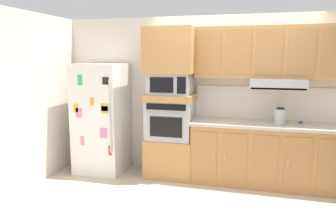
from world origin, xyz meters
TOP-DOWN VIEW (x-y plane):
  - ground_plane at (0.00, 0.00)m, footprint 9.60×9.60m
  - back_kitchen_wall at (0.00, 1.11)m, footprint 6.20×0.12m
  - side_panel_left at (-2.80, 0.00)m, footprint 0.12×7.10m
  - refrigerator at (-2.06, 0.68)m, footprint 0.76×0.73m
  - oven_base_cabinet at (-0.91, 0.75)m, footprint 0.74×0.62m
  - built_in_oven at (-0.91, 0.75)m, footprint 0.70×0.62m
  - appliance_mid_shelf at (-0.91, 0.75)m, footprint 0.74×0.62m
  - microwave at (-0.91, 0.75)m, footprint 0.64×0.54m
  - appliance_upper_cabinet at (-0.91, 0.75)m, footprint 0.74×0.62m
  - lower_cabinet_run at (0.93, 0.75)m, footprint 2.94×0.63m
  - countertop_slab at (0.93, 0.75)m, footprint 2.98×0.64m
  - backsplash_panel at (0.93, 1.04)m, footprint 2.98×0.02m
  - upper_cabinet_with_hood at (0.92, 0.87)m, footprint 2.94×0.48m
  - screwdriver at (1.01, 0.86)m, footprint 0.17×0.16m
  - electric_kettle at (0.70, 0.70)m, footprint 0.17×0.17m

SIDE VIEW (x-z plane):
  - ground_plane at x=0.00m, z-range 0.00..0.00m
  - oven_base_cabinet at x=-0.91m, z-range 0.00..0.60m
  - lower_cabinet_run at x=0.93m, z-range 0.00..0.88m
  - refrigerator at x=-2.06m, z-range 0.00..1.76m
  - countertop_slab at x=0.93m, z-range 0.88..0.92m
  - built_in_oven at x=-0.91m, z-range 0.60..1.20m
  - screwdriver at x=1.01m, z-range 0.92..0.95m
  - electric_kettle at x=0.70m, z-range 0.91..1.15m
  - backsplash_panel at x=0.93m, z-range 0.92..1.42m
  - back_kitchen_wall at x=0.00m, z-range 0.00..2.50m
  - side_panel_left at x=-2.80m, z-range 0.00..2.50m
  - appliance_mid_shelf at x=-0.91m, z-range 1.20..1.30m
  - microwave at x=-0.91m, z-range 1.30..1.62m
  - upper_cabinet_with_hood at x=0.92m, z-range 1.46..2.34m
  - appliance_upper_cabinet at x=-0.91m, z-range 1.62..2.30m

